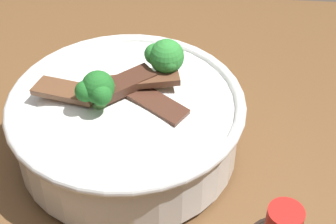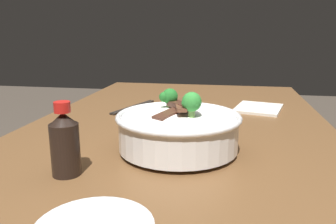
# 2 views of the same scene
# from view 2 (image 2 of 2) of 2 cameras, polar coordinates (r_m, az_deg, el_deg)

# --- Properties ---
(dining_table) EXTENTS (1.55, 0.79, 0.81)m
(dining_table) POSITION_cam_2_polar(r_m,az_deg,el_deg) (0.83, 0.71, -12.71)
(dining_table) COLOR brown
(dining_table) RESTS_ON ground
(rice_bowl) EXTENTS (0.25, 0.25, 0.13)m
(rice_bowl) POSITION_cam_2_polar(r_m,az_deg,el_deg) (0.68, 1.77, -2.54)
(rice_bowl) COLOR white
(rice_bowl) RESTS_ON dining_table
(chopsticks_pair) EXTENTS (0.21, 0.09, 0.01)m
(chopsticks_pair) POSITION_cam_2_polar(r_m,az_deg,el_deg) (1.08, -5.88, 0.87)
(chopsticks_pair) COLOR #28231E
(chopsticks_pair) RESTS_ON dining_table
(soy_sauce_bottle) EXTENTS (0.05, 0.05, 0.13)m
(soy_sauce_bottle) POSITION_cam_2_polar(r_m,az_deg,el_deg) (0.60, -17.04, -5.05)
(soy_sauce_bottle) COLOR black
(soy_sauce_bottle) RESTS_ON dining_table
(folded_napkin) EXTENTS (0.19, 0.17, 0.01)m
(folded_napkin) POSITION_cam_2_polar(r_m,az_deg,el_deg) (1.09, 15.04, 0.62)
(folded_napkin) COLOR silver
(folded_napkin) RESTS_ON dining_table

